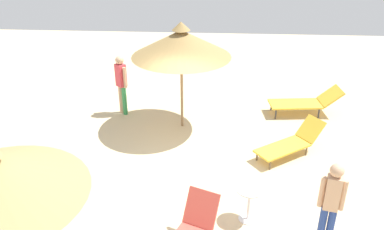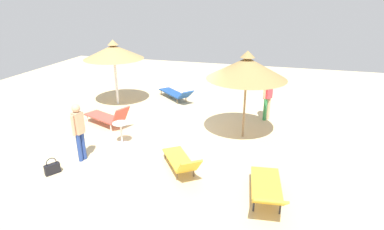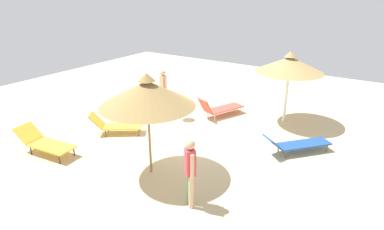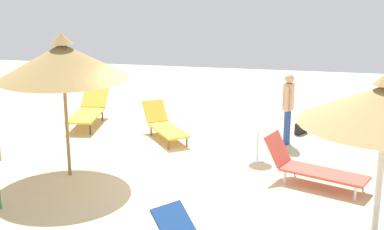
# 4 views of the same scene
# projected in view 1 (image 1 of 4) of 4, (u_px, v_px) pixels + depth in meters

# --- Properties ---
(ground) EXTENTS (24.00, 24.00, 0.10)m
(ground) POSITION_uv_depth(u_px,v_px,m) (190.00, 173.00, 9.23)
(ground) COLOR beige
(parasol_umbrella_near_right) EXTENTS (2.59, 2.59, 2.94)m
(parasol_umbrella_near_right) POSITION_uv_depth(u_px,v_px,m) (181.00, 43.00, 10.12)
(parasol_umbrella_near_right) COLOR olive
(parasol_umbrella_near_right) RESTS_ON ground
(lounge_chair_far_left) EXTENTS (1.82, 1.53, 0.79)m
(lounge_chair_far_left) POSITION_uv_depth(u_px,v_px,m) (291.00, 142.00, 9.70)
(lounge_chair_far_left) COLOR gold
(lounge_chair_far_left) RESTS_ON ground
(lounge_chair_near_left) EXTENTS (1.90, 2.07, 0.69)m
(lounge_chair_near_left) POSITION_uv_depth(u_px,v_px,m) (15.00, 187.00, 8.16)
(lounge_chair_near_left) COLOR #1E478C
(lounge_chair_near_left) RESTS_ON ground
(lounge_chair_center) EXTENTS (2.11, 0.91, 0.80)m
(lounge_chair_center) POSITION_uv_depth(u_px,v_px,m) (306.00, 102.00, 11.69)
(lounge_chair_center) COLOR gold
(lounge_chair_center) RESTS_ON ground
(person_standing_front) EXTENTS (0.42, 0.27, 1.74)m
(person_standing_front) POSITION_uv_depth(u_px,v_px,m) (331.00, 202.00, 6.71)
(person_standing_front) COLOR navy
(person_standing_front) RESTS_ON ground
(person_standing_back) EXTENTS (0.37, 0.34, 1.78)m
(person_standing_back) POSITION_uv_depth(u_px,v_px,m) (121.00, 81.00, 11.44)
(person_standing_back) COLOR tan
(person_standing_back) RESTS_ON ground
(side_table_round) EXTENTS (0.52, 0.52, 0.73)m
(side_table_round) POSITION_uv_depth(u_px,v_px,m) (249.00, 199.00, 7.55)
(side_table_round) COLOR silver
(side_table_round) RESTS_ON ground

